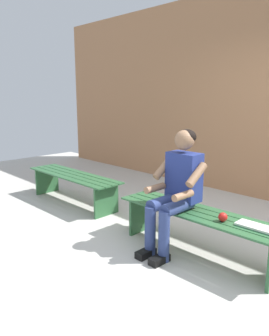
% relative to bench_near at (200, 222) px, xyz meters
% --- Properties ---
extents(ground_plane, '(10.00, 7.00, 0.04)m').
position_rel_bench_near_xyz_m(ground_plane, '(1.12, 1.00, -0.36)').
color(ground_plane, beige).
extents(brick_wall, '(9.50, 0.24, 3.15)m').
position_rel_bench_near_xyz_m(brick_wall, '(0.50, -2.29, 1.24)').
color(brick_wall, '#B27A51').
rests_on(brick_wall, ground).
extents(bench_near, '(1.83, 0.47, 0.44)m').
position_rel_bench_near_xyz_m(bench_near, '(0.00, 0.00, 0.00)').
color(bench_near, '#2D6038').
rests_on(bench_near, ground).
extents(bench_far, '(1.75, 0.47, 0.44)m').
position_rel_bench_near_xyz_m(bench_far, '(2.23, 0.00, -0.00)').
color(bench_far, '#2D6038').
rests_on(bench_far, ground).
extents(person_seated, '(0.50, 0.69, 1.24)m').
position_rel_bench_near_xyz_m(person_seated, '(0.23, 0.10, 0.34)').
color(person_seated, navy).
rests_on(person_seated, ground).
extents(apple, '(0.09, 0.09, 0.09)m').
position_rel_bench_near_xyz_m(apple, '(-0.28, 0.05, 0.14)').
color(apple, red).
rests_on(apple, bench_near).
extents(book_open, '(0.41, 0.16, 0.02)m').
position_rel_bench_near_xyz_m(book_open, '(-0.60, -0.02, 0.11)').
color(book_open, white).
rests_on(book_open, bench_near).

